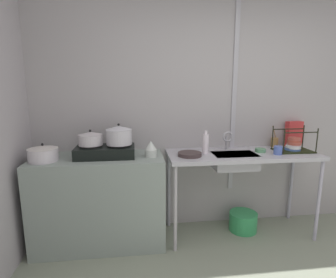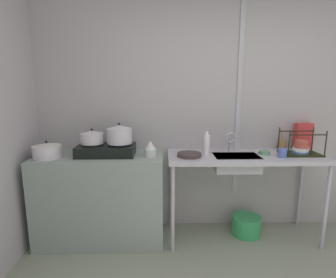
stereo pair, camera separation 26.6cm
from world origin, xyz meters
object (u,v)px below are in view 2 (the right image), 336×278
at_px(percolator, 150,149).
at_px(pot_beside_stove, 47,150).
at_px(stove, 106,150).
at_px(dish_rack, 301,148).
at_px(small_bowl_on_drainboard, 264,153).
at_px(utensil_jar, 282,144).
at_px(faucet, 230,139).
at_px(bucket_on_floor, 246,225).
at_px(cup_by_rack, 282,153).
at_px(bottle_by_sink, 206,144).
at_px(pot_on_right_burner, 119,134).
at_px(pot_on_left_burner, 92,137).
at_px(sink_basin, 236,163).
at_px(cereal_box, 303,136).
at_px(frying_pan, 189,155).

bearing_deg(percolator, pot_beside_stove, -177.90).
relative_size(stove, dish_rack, 1.49).
bearing_deg(dish_rack, small_bowl_on_drainboard, 178.60).
height_order(pot_beside_stove, utensil_jar, utensil_jar).
relative_size(faucet, bucket_on_floor, 0.70).
relative_size(faucet, utensil_jar, 0.89).
xyz_separation_m(cup_by_rack, bottle_by_sink, (-0.72, 0.13, 0.06)).
relative_size(pot_on_right_burner, dish_rack, 0.66).
xyz_separation_m(pot_on_left_burner, faucet, (1.40, 0.09, -0.05)).
bearing_deg(pot_on_left_burner, stove, -0.00).
bearing_deg(pot_beside_stove, dish_rack, 1.95).
bearing_deg(stove, sink_basin, -1.83).
bearing_deg(dish_rack, pot_on_right_burner, 179.96).
bearing_deg(bucket_on_floor, utensil_jar, 24.45).
relative_size(dish_rack, cereal_box, 1.31).
height_order(pot_on_left_burner, bottle_by_sink, pot_on_left_burner).
bearing_deg(stove, bottle_by_sink, 0.89).
height_order(stove, pot_beside_stove, pot_beside_stove).
distance_m(frying_pan, small_bowl_on_drainboard, 0.78).
xyz_separation_m(pot_beside_stove, bottle_by_sink, (1.56, 0.10, 0.03)).
bearing_deg(frying_pan, stove, 175.32).
relative_size(bottle_by_sink, utensil_jar, 0.99).
distance_m(cereal_box, bucket_on_floor, 1.16).
distance_m(stove, percolator, 0.45).
bearing_deg(stove, frying_pan, -4.68).
bearing_deg(bucket_on_floor, stove, -178.39).
bearing_deg(cup_by_rack, pot_beside_stove, 179.37).
bearing_deg(stove, pot_beside_stove, -171.04).
bearing_deg(faucet, pot_on_right_burner, -175.22).
distance_m(faucet, frying_pan, 0.48).
height_order(frying_pan, utensil_jar, utensil_jar).
height_order(pot_on_left_burner, utensil_jar, pot_on_left_burner).
relative_size(small_bowl_on_drainboard, bottle_by_sink, 0.47).
bearing_deg(frying_pan, pot_beside_stove, -179.19).
bearing_deg(pot_on_left_burner, frying_pan, -4.02).
height_order(stove, faucet, faucet).
bearing_deg(pot_on_right_burner, dish_rack, -0.04).
xyz_separation_m(cereal_box, utensil_jar, (-0.23, -0.00, -0.09)).
distance_m(cup_by_rack, utensil_jar, 0.37).
xyz_separation_m(pot_on_right_burner, dish_rack, (1.83, -0.00, -0.15)).
xyz_separation_m(sink_basin, small_bowl_on_drainboard, (0.30, 0.05, 0.09)).
bearing_deg(cereal_box, pot_on_right_burner, 178.52).
bearing_deg(dish_rack, pot_beside_stove, -178.05).
relative_size(faucet, bottle_by_sink, 0.89).
xyz_separation_m(percolator, cereal_box, (1.66, 0.28, 0.07)).
bearing_deg(utensil_jar, bucket_on_floor, -155.55).
bearing_deg(sink_basin, cereal_box, 18.62).
relative_size(stove, faucet, 2.64).
xyz_separation_m(pot_on_left_burner, percolator, (0.58, -0.05, -0.11)).
bearing_deg(dish_rack, utensil_jar, 111.96).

